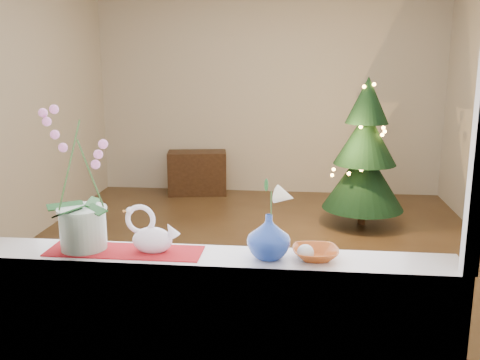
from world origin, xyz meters
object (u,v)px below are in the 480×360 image
object	(u,v)px
paperweight	(305,253)
swan	(152,230)
xmas_tree	(365,152)
side_table	(197,173)
orchid_pot	(80,180)
amber_dish	(315,254)
blue_vase	(269,233)

from	to	relation	value
paperweight	swan	bearing A→B (deg)	177.18
xmas_tree	side_table	bearing A→B (deg)	150.81
swan	side_table	size ratio (longest dim) A/B	0.32
swan	xmas_tree	xyz separation A→B (m)	(1.35, 3.48, -0.23)
xmas_tree	swan	bearing A→B (deg)	-111.23
orchid_pot	side_table	bearing A→B (deg)	94.37
orchid_pot	xmas_tree	bearing A→B (deg)	64.34
swan	amber_dish	world-z (taller)	swan
swan	blue_vase	size ratio (longest dim) A/B	1.09
paperweight	xmas_tree	distance (m)	3.59
orchid_pot	amber_dish	xyz separation A→B (m)	(1.04, -0.00, -0.31)
amber_dish	side_table	xyz separation A→B (m)	(-1.39, 4.62, -0.66)
side_table	amber_dish	bearing A→B (deg)	-82.33
swan	side_table	world-z (taller)	swan
blue_vase	side_table	bearing A→B (deg)	104.44
xmas_tree	side_table	size ratio (longest dim) A/B	2.09
amber_dish	xmas_tree	world-z (taller)	xmas_tree
paperweight	orchid_pot	bearing A→B (deg)	177.94
paperweight	side_table	size ratio (longest dim) A/B	0.10
blue_vase	xmas_tree	world-z (taller)	xmas_tree
blue_vase	swan	bearing A→B (deg)	178.76
orchid_pot	paperweight	bearing A→B (deg)	-2.06
side_table	orchid_pot	bearing A→B (deg)	-94.77
orchid_pot	side_table	xyz separation A→B (m)	(-0.35, 4.61, -0.96)
blue_vase	side_table	size ratio (longest dim) A/B	0.30
orchid_pot	xmas_tree	xyz separation A→B (m)	(1.67, 3.48, -0.45)
orchid_pot	swan	distance (m)	0.39
paperweight	amber_dish	bearing A→B (deg)	36.15
swan	amber_dish	size ratio (longest dim) A/B	1.45
side_table	swan	bearing A→B (deg)	-90.86
orchid_pot	paperweight	xyz separation A→B (m)	(1.00, -0.04, -0.29)
orchid_pot	paperweight	size ratio (longest dim) A/B	8.76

